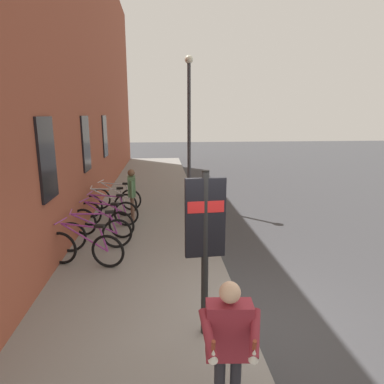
{
  "coord_description": "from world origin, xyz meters",
  "views": [
    {
      "loc": [
        -4.69,
        1.29,
        3.23
      ],
      "look_at": [
        3.24,
        0.56,
        1.4
      ],
      "focal_mm": 31.63,
      "sensor_mm": 36.0,
      "label": 1
    }
  ],
  "objects_px": {
    "bicycle_beside_lamp": "(109,205)",
    "pedestrian_by_facade": "(132,190)",
    "tourist_with_hotdogs": "(229,340)",
    "transit_info_sign": "(205,229)",
    "street_lamp": "(189,118)",
    "bicycle_by_door": "(116,198)",
    "bicycle_leaning_wall": "(94,234)",
    "bicycle_far_end": "(103,222)",
    "bicycle_nearest_sign": "(108,213)",
    "bicycle_under_window": "(84,248)"
  },
  "relations": [
    {
      "from": "transit_info_sign",
      "to": "pedestrian_by_facade",
      "type": "relative_size",
      "value": 1.54
    },
    {
      "from": "bicycle_nearest_sign",
      "to": "street_lamp",
      "type": "bearing_deg",
      "value": -45.16
    },
    {
      "from": "bicycle_under_window",
      "to": "bicycle_nearest_sign",
      "type": "xyz_separation_m",
      "value": [
        2.62,
        -0.1,
        0.0
      ]
    },
    {
      "from": "bicycle_far_end",
      "to": "bicycle_nearest_sign",
      "type": "relative_size",
      "value": 0.96
    },
    {
      "from": "bicycle_far_end",
      "to": "street_lamp",
      "type": "distance_m",
      "value": 4.97
    },
    {
      "from": "bicycle_leaning_wall",
      "to": "bicycle_nearest_sign",
      "type": "height_order",
      "value": "same"
    },
    {
      "from": "bicycle_by_door",
      "to": "tourist_with_hotdogs",
      "type": "bearing_deg",
      "value": -165.36
    },
    {
      "from": "transit_info_sign",
      "to": "bicycle_nearest_sign",
      "type": "bearing_deg",
      "value": 22.62
    },
    {
      "from": "bicycle_leaning_wall",
      "to": "street_lamp",
      "type": "height_order",
      "value": "street_lamp"
    },
    {
      "from": "bicycle_under_window",
      "to": "bicycle_beside_lamp",
      "type": "xyz_separation_m",
      "value": [
        3.51,
        0.02,
        0.0
      ]
    },
    {
      "from": "street_lamp",
      "to": "transit_info_sign",
      "type": "bearing_deg",
      "value": 176.86
    },
    {
      "from": "bicycle_far_end",
      "to": "bicycle_beside_lamp",
      "type": "height_order",
      "value": "same"
    },
    {
      "from": "bicycle_far_end",
      "to": "bicycle_by_door",
      "type": "height_order",
      "value": "same"
    },
    {
      "from": "bicycle_leaning_wall",
      "to": "bicycle_beside_lamp",
      "type": "height_order",
      "value": "same"
    },
    {
      "from": "transit_info_sign",
      "to": "street_lamp",
      "type": "relative_size",
      "value": 0.48
    },
    {
      "from": "bicycle_far_end",
      "to": "street_lamp",
      "type": "xyz_separation_m",
      "value": [
        3.39,
        -2.53,
        2.61
      ]
    },
    {
      "from": "bicycle_leaning_wall",
      "to": "street_lamp",
      "type": "xyz_separation_m",
      "value": [
        4.27,
        -2.58,
        2.61
      ]
    },
    {
      "from": "pedestrian_by_facade",
      "to": "street_lamp",
      "type": "bearing_deg",
      "value": -41.98
    },
    {
      "from": "pedestrian_by_facade",
      "to": "bicycle_beside_lamp",
      "type": "bearing_deg",
      "value": 59.4
    },
    {
      "from": "bicycle_beside_lamp",
      "to": "bicycle_by_door",
      "type": "xyz_separation_m",
      "value": [
        0.8,
        -0.12,
        0.0
      ]
    },
    {
      "from": "bicycle_under_window",
      "to": "bicycle_nearest_sign",
      "type": "relative_size",
      "value": 0.98
    },
    {
      "from": "bicycle_nearest_sign",
      "to": "pedestrian_by_facade",
      "type": "xyz_separation_m",
      "value": [
        0.44,
        -0.66,
        0.56
      ]
    },
    {
      "from": "bicycle_leaning_wall",
      "to": "bicycle_far_end",
      "type": "bearing_deg",
      "value": -3.1
    },
    {
      "from": "bicycle_nearest_sign",
      "to": "bicycle_by_door",
      "type": "bearing_deg",
      "value": -0.14
    },
    {
      "from": "bicycle_by_door",
      "to": "tourist_with_hotdogs",
      "type": "distance_m",
      "value": 8.55
    },
    {
      "from": "street_lamp",
      "to": "tourist_with_hotdogs",
      "type": "bearing_deg",
      "value": 177.67
    },
    {
      "from": "bicycle_nearest_sign",
      "to": "bicycle_beside_lamp",
      "type": "bearing_deg",
      "value": 7.26
    },
    {
      "from": "bicycle_leaning_wall",
      "to": "street_lamp",
      "type": "distance_m",
      "value": 5.63
    },
    {
      "from": "bicycle_leaning_wall",
      "to": "pedestrian_by_facade",
      "type": "bearing_deg",
      "value": -17.9
    },
    {
      "from": "bicycle_beside_lamp",
      "to": "pedestrian_by_facade",
      "type": "xyz_separation_m",
      "value": [
        -0.46,
        -0.77,
        0.56
      ]
    },
    {
      "from": "bicycle_beside_lamp",
      "to": "tourist_with_hotdogs",
      "type": "relative_size",
      "value": 1.13
    },
    {
      "from": "bicycle_under_window",
      "to": "tourist_with_hotdogs",
      "type": "height_order",
      "value": "tourist_with_hotdogs"
    },
    {
      "from": "pedestrian_by_facade",
      "to": "tourist_with_hotdogs",
      "type": "xyz_separation_m",
      "value": [
        -6.99,
        -1.5,
        0.02
      ]
    },
    {
      "from": "bicycle_leaning_wall",
      "to": "bicycle_far_end",
      "type": "height_order",
      "value": "same"
    },
    {
      "from": "bicycle_under_window",
      "to": "bicycle_beside_lamp",
      "type": "bearing_deg",
      "value": 0.27
    },
    {
      "from": "bicycle_beside_lamp",
      "to": "pedestrian_by_facade",
      "type": "bearing_deg",
      "value": -120.6
    },
    {
      "from": "tourist_with_hotdogs",
      "to": "street_lamp",
      "type": "bearing_deg",
      "value": -2.33
    },
    {
      "from": "tourist_with_hotdogs",
      "to": "street_lamp",
      "type": "relative_size",
      "value": 0.31
    },
    {
      "from": "transit_info_sign",
      "to": "street_lamp",
      "type": "height_order",
      "value": "street_lamp"
    },
    {
      "from": "bicycle_far_end",
      "to": "transit_info_sign",
      "type": "bearing_deg",
      "value": -153.23
    },
    {
      "from": "pedestrian_by_facade",
      "to": "bicycle_by_door",
      "type": "bearing_deg",
      "value": 27.44
    },
    {
      "from": "bicycle_nearest_sign",
      "to": "pedestrian_by_facade",
      "type": "distance_m",
      "value": 0.97
    },
    {
      "from": "bicycle_far_end",
      "to": "bicycle_nearest_sign",
      "type": "xyz_separation_m",
      "value": [
        0.88,
        -0.0,
        0.0
      ]
    },
    {
      "from": "bicycle_beside_lamp",
      "to": "pedestrian_by_facade",
      "type": "distance_m",
      "value": 1.06
    },
    {
      "from": "bicycle_nearest_sign",
      "to": "transit_info_sign",
      "type": "height_order",
      "value": "transit_info_sign"
    },
    {
      "from": "bicycle_under_window",
      "to": "street_lamp",
      "type": "bearing_deg",
      "value": -27.07
    },
    {
      "from": "transit_info_sign",
      "to": "street_lamp",
      "type": "distance_m",
      "value": 7.72
    },
    {
      "from": "bicycle_by_door",
      "to": "tourist_with_hotdogs",
      "type": "relative_size",
      "value": 1.11
    },
    {
      "from": "bicycle_leaning_wall",
      "to": "tourist_with_hotdogs",
      "type": "relative_size",
      "value": 1.12
    },
    {
      "from": "bicycle_nearest_sign",
      "to": "tourist_with_hotdogs",
      "type": "xyz_separation_m",
      "value": [
        -6.56,
        -2.16,
        0.58
      ]
    }
  ]
}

